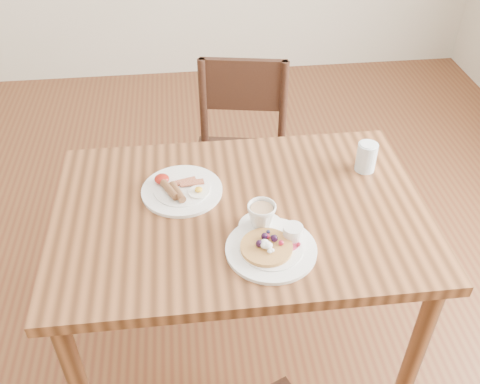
{
  "coord_description": "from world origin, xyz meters",
  "views": [
    {
      "loc": [
        -0.15,
        -1.29,
        1.88
      ],
      "look_at": [
        0.0,
        0.0,
        0.82
      ],
      "focal_mm": 40.0,
      "sensor_mm": 36.0,
      "label": 1
    }
  ],
  "objects_px": {
    "chair_far": "(241,152)",
    "breakfast_plate": "(181,189)",
    "water_glass": "(366,157)",
    "pancake_plate": "(272,247)",
    "dining_table": "(240,231)",
    "teacup_saucer": "(261,218)"
  },
  "relations": [
    {
      "from": "chair_far",
      "to": "breakfast_plate",
      "type": "relative_size",
      "value": 3.26
    },
    {
      "from": "chair_far",
      "to": "pancake_plate",
      "type": "distance_m",
      "value": 0.92
    },
    {
      "from": "pancake_plate",
      "to": "water_glass",
      "type": "bearing_deg",
      "value": 42.65
    },
    {
      "from": "dining_table",
      "to": "water_glass",
      "type": "distance_m",
      "value": 0.51
    },
    {
      "from": "dining_table",
      "to": "water_glass",
      "type": "bearing_deg",
      "value": 19.34
    },
    {
      "from": "teacup_saucer",
      "to": "water_glass",
      "type": "xyz_separation_m",
      "value": [
        0.41,
        0.26,
        0.01
      ]
    },
    {
      "from": "teacup_saucer",
      "to": "water_glass",
      "type": "height_order",
      "value": "water_glass"
    },
    {
      "from": "dining_table",
      "to": "teacup_saucer",
      "type": "relative_size",
      "value": 8.57
    },
    {
      "from": "chair_far",
      "to": "water_glass",
      "type": "height_order",
      "value": "chair_far"
    },
    {
      "from": "dining_table",
      "to": "pancake_plate",
      "type": "xyz_separation_m",
      "value": [
        0.07,
        -0.2,
        0.11
      ]
    },
    {
      "from": "dining_table",
      "to": "water_glass",
      "type": "relative_size",
      "value": 11.46
    },
    {
      "from": "chair_far",
      "to": "teacup_saucer",
      "type": "xyz_separation_m",
      "value": [
        -0.03,
        -0.78,
        0.3
      ]
    },
    {
      "from": "breakfast_plate",
      "to": "water_glass",
      "type": "distance_m",
      "value": 0.65
    },
    {
      "from": "pancake_plate",
      "to": "water_glass",
      "type": "xyz_separation_m",
      "value": [
        0.39,
        0.36,
        0.04
      ]
    },
    {
      "from": "dining_table",
      "to": "pancake_plate",
      "type": "relative_size",
      "value": 4.44
    },
    {
      "from": "teacup_saucer",
      "to": "water_glass",
      "type": "bearing_deg",
      "value": 32.36
    },
    {
      "from": "chair_far",
      "to": "dining_table",
      "type": "bearing_deg",
      "value": 93.22
    },
    {
      "from": "dining_table",
      "to": "pancake_plate",
      "type": "distance_m",
      "value": 0.24
    },
    {
      "from": "pancake_plate",
      "to": "dining_table",
      "type": "bearing_deg",
      "value": 110.52
    },
    {
      "from": "chair_far",
      "to": "teacup_saucer",
      "type": "bearing_deg",
      "value": 98.09
    },
    {
      "from": "dining_table",
      "to": "chair_far",
      "type": "height_order",
      "value": "chair_far"
    },
    {
      "from": "dining_table",
      "to": "chair_far",
      "type": "xyz_separation_m",
      "value": [
        0.08,
        0.68,
        -0.16
      ]
    }
  ]
}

